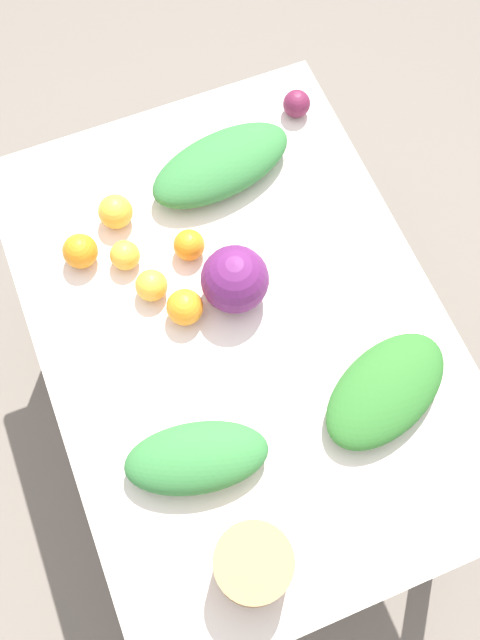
% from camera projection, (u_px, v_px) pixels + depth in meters
% --- Properties ---
extents(ground_plane, '(8.00, 8.00, 0.00)m').
position_uv_depth(ground_plane, '(240.00, 415.00, 2.13)').
color(ground_plane, '#70665B').
extents(dining_table, '(1.18, 0.82, 0.71)m').
position_uv_depth(dining_table, '(240.00, 342.00, 1.57)').
color(dining_table, silver).
rests_on(dining_table, ground_plane).
extents(cabbage_purple, '(0.14, 0.14, 0.14)m').
position_uv_depth(cabbage_purple, '(235.00, 279.00, 1.44)').
color(cabbage_purple, '#601E5B').
rests_on(cabbage_purple, dining_table).
extents(paper_bag, '(0.14, 0.14, 0.13)m').
position_uv_depth(paper_bag, '(253.00, 565.00, 1.23)').
color(paper_bag, '#A87F51').
rests_on(paper_bag, dining_table).
extents(greens_bunch_kale, '(0.19, 0.30, 0.08)m').
position_uv_depth(greens_bunch_kale, '(197.00, 458.00, 1.33)').
color(greens_bunch_kale, '#337538').
rests_on(greens_bunch_kale, dining_table).
extents(greens_bunch_beet_tops, '(0.22, 0.36, 0.09)m').
position_uv_depth(greens_bunch_beet_tops, '(221.00, 165.00, 1.58)').
color(greens_bunch_beet_tops, '#337538').
rests_on(greens_bunch_beet_tops, dining_table).
extents(greens_bunch_chard, '(0.27, 0.33, 0.07)m').
position_uv_depth(greens_bunch_chard, '(386.00, 390.00, 1.38)').
color(greens_bunch_chard, '#2D6B28').
rests_on(greens_bunch_chard, dining_table).
extents(beet_root, '(0.06, 0.06, 0.06)m').
position_uv_depth(beet_root, '(297.00, 104.00, 1.66)').
color(beet_root, maroon).
rests_on(beet_root, dining_table).
extents(orange_0, '(0.07, 0.07, 0.07)m').
position_uv_depth(orange_0, '(151.00, 285.00, 1.48)').
color(orange_0, '#F9A833').
rests_on(orange_0, dining_table).
extents(orange_1, '(0.06, 0.06, 0.06)m').
position_uv_depth(orange_1, '(125.00, 255.00, 1.50)').
color(orange_1, '#F9A833').
rests_on(orange_1, dining_table).
extents(orange_2, '(0.08, 0.08, 0.08)m').
position_uv_depth(orange_2, '(185.00, 307.00, 1.45)').
color(orange_2, orange).
rests_on(orange_2, dining_table).
extents(orange_3, '(0.07, 0.07, 0.07)m').
position_uv_depth(orange_3, '(189.00, 245.00, 1.51)').
color(orange_3, orange).
rests_on(orange_3, dining_table).
extents(orange_4, '(0.07, 0.07, 0.07)m').
position_uv_depth(orange_4, '(80.00, 251.00, 1.50)').
color(orange_4, orange).
rests_on(orange_4, dining_table).
extents(orange_5, '(0.08, 0.08, 0.08)m').
position_uv_depth(orange_5, '(115.00, 212.00, 1.54)').
color(orange_5, '#F9A833').
rests_on(orange_5, dining_table).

